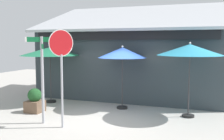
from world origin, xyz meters
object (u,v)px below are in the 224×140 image
Objects in this scene: patio_umbrella_teal_right at (190,50)px; sidewalk_planter at (35,101)px; patio_umbrella_royal_blue_center at (122,53)px; stop_sign at (61,59)px; street_sign_post at (42,70)px; patio_umbrella_forest_green_left at (50,52)px.

sidewalk_planter is at bearing -166.60° from patio_umbrella_teal_right.
patio_umbrella_teal_right is at bearing -8.18° from patio_umbrella_royal_blue_center.
stop_sign is 4.49m from patio_umbrella_teal_right.
street_sign_post reaches higher than patio_umbrella_forest_green_left.
patio_umbrella_forest_green_left is 2.81× the size of sidewalk_planter.
stop_sign is 3.32× the size of sidewalk_planter.
street_sign_post is 1.10× the size of patio_umbrella_forest_green_left.
stop_sign reaches higher than patio_umbrella_royal_blue_center.
sidewalk_planter is (-5.61, -1.34, -1.97)m from patio_umbrella_teal_right.
stop_sign is at bearing -51.80° from patio_umbrella_forest_green_left.
patio_umbrella_forest_green_left is (-1.55, 2.85, 0.49)m from street_sign_post.
patio_umbrella_forest_green_left is at bearing 179.93° from patio_umbrella_royal_blue_center.
street_sign_post is at bearing -122.65° from patio_umbrella_royal_blue_center.
patio_umbrella_forest_green_left is 0.97× the size of patio_umbrella_teal_right.
patio_umbrella_royal_blue_center is 3.89m from sidewalk_planter.
stop_sign reaches higher than sidewalk_planter.
patio_umbrella_royal_blue_center reaches higher than patio_umbrella_forest_green_left.
street_sign_post is 1.07× the size of patio_umbrella_teal_right.
stop_sign is at bearing -108.12° from patio_umbrella_royal_blue_center.
stop_sign is 3.18m from patio_umbrella_royal_blue_center.
patio_umbrella_forest_green_left reaches higher than sidewalk_planter.
stop_sign is 1.14× the size of patio_umbrella_teal_right.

